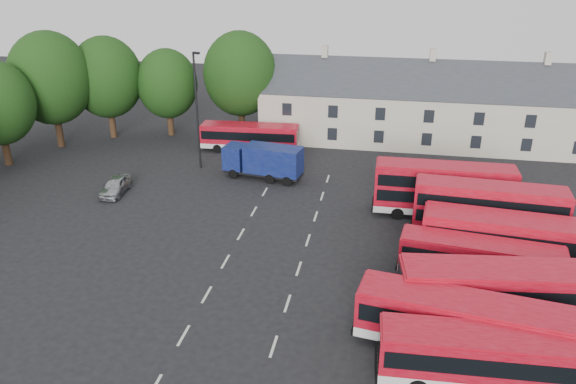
# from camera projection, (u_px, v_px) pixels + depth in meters

# --- Properties ---
(ground) EXTENTS (140.00, 140.00, 0.00)m
(ground) POSITION_uv_depth(u_px,v_px,m) (217.00, 277.00, 35.86)
(ground) COLOR black
(ground) RESTS_ON ground
(lane_markings) EXTENTS (5.15, 33.80, 0.01)m
(lane_markings) POSITION_uv_depth(u_px,v_px,m) (262.00, 265.00, 37.24)
(lane_markings) COLOR beige
(lane_markings) RESTS_ON ground
(treeline) EXTENTS (29.92, 32.59, 12.01)m
(treeline) POSITION_uv_depth(u_px,v_px,m) (67.00, 91.00, 54.17)
(treeline) COLOR black
(treeline) RESTS_ON ground
(terrace_houses) EXTENTS (35.70, 7.13, 10.06)m
(terrace_houses) POSITION_uv_depth(u_px,v_px,m) (427.00, 109.00, 59.03)
(terrace_houses) COLOR beige
(terrace_houses) RESTS_ON ground
(bus_row_a) EXTENTS (10.58, 2.91, 2.96)m
(bus_row_a) POSITION_uv_depth(u_px,v_px,m) (492.00, 356.00, 26.26)
(bus_row_a) COLOR silver
(bus_row_a) RESTS_ON ground
(bus_row_b) EXTENTS (11.55, 4.29, 3.19)m
(bus_row_b) POSITION_uv_depth(u_px,v_px,m) (469.00, 322.00, 28.44)
(bus_row_b) COLOR silver
(bus_row_b) RESTS_ON ground
(bus_row_c) EXTENTS (12.37, 4.21, 3.43)m
(bus_row_c) POSITION_uv_depth(u_px,v_px,m) (511.00, 290.00, 30.87)
(bus_row_c) COLOR silver
(bus_row_c) RESTS_ON ground
(bus_row_d) EXTENTS (10.04, 3.52, 2.78)m
(bus_row_d) POSITION_uv_depth(u_px,v_px,m) (480.00, 258.00, 34.82)
(bus_row_d) COLOR silver
(bus_row_d) RESTS_ON ground
(bus_row_e) EXTENTS (12.26, 3.94, 3.41)m
(bus_row_e) POSITION_uv_depth(u_px,v_px,m) (517.00, 238.00, 36.45)
(bus_row_e) COLOR silver
(bus_row_e) RESTS_ON ground
(bus_dd_south) EXTENTS (10.45, 3.01, 4.23)m
(bus_dd_south) POSITION_uv_depth(u_px,v_px,m) (488.00, 209.00, 39.62)
(bus_dd_south) COLOR silver
(bus_dd_south) RESTS_ON ground
(bus_dd_north) EXTENTS (10.50, 2.53, 4.30)m
(bus_dd_north) POSITION_uv_depth(u_px,v_px,m) (444.00, 188.00, 43.08)
(bus_dd_north) COLOR silver
(bus_dd_north) RESTS_ON ground
(bus_north) EXTENTS (10.11, 2.83, 2.83)m
(bus_north) POSITION_uv_depth(u_px,v_px,m) (250.00, 135.00, 57.70)
(bus_north) COLOR silver
(bus_north) RESTS_ON ground
(box_truck) EXTENTS (7.42, 3.35, 3.13)m
(box_truck) POSITION_uv_depth(u_px,v_px,m) (264.00, 160.00, 50.68)
(box_truck) COLOR black
(box_truck) RESTS_ON ground
(silver_car) EXTENTS (2.02, 4.32, 1.43)m
(silver_car) POSITION_uv_depth(u_px,v_px,m) (115.00, 186.00, 47.89)
(silver_car) COLOR #A5A8AD
(silver_car) RESTS_ON ground
(lamppost) EXTENTS (0.76, 0.47, 10.99)m
(lamppost) POSITION_uv_depth(u_px,v_px,m) (197.00, 108.00, 51.46)
(lamppost) COLOR black
(lamppost) RESTS_ON ground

